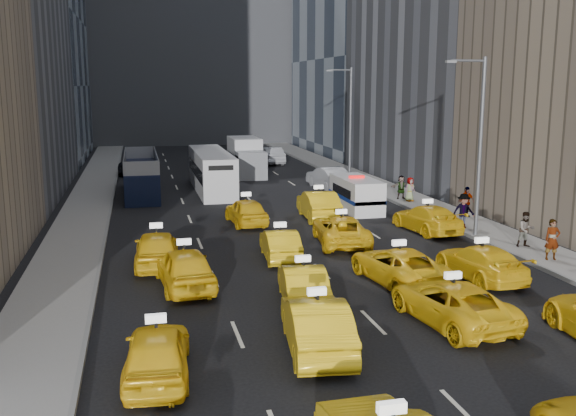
% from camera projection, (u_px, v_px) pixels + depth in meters
% --- Properties ---
extents(ground, '(160.00, 160.00, 0.00)m').
position_uv_depth(ground, '(397.00, 346.00, 19.12)').
color(ground, black).
rests_on(ground, ground).
extents(sidewalk_west, '(3.00, 90.00, 0.15)m').
position_uv_depth(sidewalk_west, '(88.00, 206.00, 40.63)').
color(sidewalk_west, gray).
rests_on(sidewalk_west, ground).
extents(sidewalk_east, '(3.00, 90.00, 0.15)m').
position_uv_depth(sidewalk_east, '(397.00, 194.00, 45.37)').
color(sidewalk_east, gray).
rests_on(sidewalk_east, ground).
extents(curb_west, '(0.15, 90.00, 0.18)m').
position_uv_depth(curb_west, '(111.00, 205.00, 40.95)').
color(curb_west, slate).
rests_on(curb_west, ground).
extents(curb_east, '(0.15, 90.00, 0.18)m').
position_uv_depth(curb_east, '(378.00, 194.00, 45.04)').
color(curb_east, slate).
rests_on(curb_east, ground).
extents(streetlight_near, '(2.15, 0.22, 9.00)m').
position_uv_depth(streetlight_near, '(478.00, 141.00, 31.73)').
color(streetlight_near, '#595B60').
rests_on(streetlight_near, ground).
extents(streetlight_far, '(2.15, 0.22, 9.00)m').
position_uv_depth(streetlight_far, '(349.00, 120.00, 50.84)').
color(streetlight_far, '#595B60').
rests_on(streetlight_far, ground).
extents(taxi_4, '(2.03, 4.33, 1.43)m').
position_uv_depth(taxi_4, '(157.00, 352.00, 16.93)').
color(taxi_4, yellow).
rests_on(taxi_4, ground).
extents(taxi_5, '(2.25, 4.96, 1.58)m').
position_uv_depth(taxi_5, '(316.00, 324.00, 18.69)').
color(taxi_5, yellow).
rests_on(taxi_5, ground).
extents(taxi_6, '(2.94, 5.27, 1.39)m').
position_uv_depth(taxi_6, '(452.00, 302.00, 20.86)').
color(taxi_6, yellow).
rests_on(taxi_6, ground).
extents(taxi_8, '(2.31, 4.84, 1.60)m').
position_uv_depth(taxi_8, '(185.00, 268.00, 24.45)').
color(taxi_8, yellow).
rests_on(taxi_8, ground).
extents(taxi_9, '(2.02, 4.40, 1.40)m').
position_uv_depth(taxi_9, '(303.00, 283.00, 22.83)').
color(taxi_9, yellow).
rests_on(taxi_9, ground).
extents(taxi_10, '(2.91, 5.23, 1.38)m').
position_uv_depth(taxi_10, '(398.00, 265.00, 25.17)').
color(taxi_10, yellow).
rests_on(taxi_10, ground).
extents(taxi_11, '(2.20, 4.83, 1.37)m').
position_uv_depth(taxi_11, '(480.00, 262.00, 25.64)').
color(taxi_11, yellow).
rests_on(taxi_11, ground).
extents(taxi_12, '(2.05, 4.69, 1.57)m').
position_uv_depth(taxi_12, '(157.00, 248.00, 27.38)').
color(taxi_12, yellow).
rests_on(taxi_12, ground).
extents(taxi_13, '(1.72, 4.19, 1.35)m').
position_uv_depth(taxi_13, '(280.00, 244.00, 28.55)').
color(taxi_13, yellow).
rests_on(taxi_13, ground).
extents(taxi_14, '(2.97, 5.28, 1.39)m').
position_uv_depth(taxi_14, '(341.00, 230.00, 31.26)').
color(taxi_14, yellow).
rests_on(taxi_14, ground).
extents(taxi_15, '(2.49, 5.09, 1.43)m').
position_uv_depth(taxi_15, '(427.00, 218.00, 33.87)').
color(taxi_15, yellow).
rests_on(taxi_15, ground).
extents(taxi_16, '(2.05, 4.47, 1.49)m').
position_uv_depth(taxi_16, '(246.00, 211.00, 35.67)').
color(taxi_16, yellow).
rests_on(taxi_16, ground).
extents(taxi_17, '(2.07, 5.10, 1.64)m').
position_uv_depth(taxi_17, '(318.00, 205.00, 37.16)').
color(taxi_17, yellow).
rests_on(taxi_17, ground).
extents(nypd_van, '(2.55, 5.26, 2.17)m').
position_uv_depth(nypd_van, '(356.00, 195.00, 39.60)').
color(nypd_van, silver).
rests_on(nypd_van, ground).
extents(double_decker, '(2.43, 10.01, 2.90)m').
position_uv_depth(double_decker, '(141.00, 175.00, 45.18)').
color(double_decker, black).
rests_on(double_decker, ground).
extents(city_bus, '(2.80, 11.28, 2.89)m').
position_uv_depth(city_bus, '(211.00, 171.00, 46.95)').
color(city_bus, silver).
rests_on(city_bus, ground).
extents(box_truck, '(2.53, 6.99, 3.17)m').
position_uv_depth(box_truck, '(246.00, 157.00, 55.00)').
color(box_truck, silver).
rests_on(box_truck, ground).
extents(misc_car_0, '(2.30, 5.12, 1.63)m').
position_uv_depth(misc_car_0, '(328.00, 177.00, 48.18)').
color(misc_car_0, '#B0B3B8').
rests_on(misc_car_0, ground).
extents(misc_car_1, '(3.50, 6.23, 1.64)m').
position_uv_depth(misc_car_1, '(138.00, 164.00, 56.23)').
color(misc_car_1, black).
rests_on(misc_car_1, ground).
extents(misc_car_2, '(2.19, 5.33, 1.54)m').
position_uv_depth(misc_car_2, '(234.00, 157.00, 62.55)').
color(misc_car_2, gray).
rests_on(misc_car_2, ground).
extents(misc_car_3, '(1.93, 4.20, 1.40)m').
position_uv_depth(misc_car_3, '(200.00, 160.00, 60.32)').
color(misc_car_3, black).
rests_on(misc_car_3, ground).
extents(misc_car_4, '(1.98, 5.11, 1.66)m').
position_uv_depth(misc_car_4, '(271.00, 155.00, 63.00)').
color(misc_car_4, '#A7AAAF').
rests_on(misc_car_4, ground).
extents(pedestrian_0, '(0.74, 0.57, 1.80)m').
position_uv_depth(pedestrian_0, '(552.00, 240.00, 27.83)').
color(pedestrian_0, gray).
rests_on(pedestrian_0, sidewalk_east).
extents(pedestrian_1, '(0.86, 0.55, 1.67)m').
position_uv_depth(pedestrian_1, '(526.00, 229.00, 30.06)').
color(pedestrian_1, gray).
rests_on(pedestrian_1, sidewalk_east).
extents(pedestrian_2, '(1.27, 0.69, 1.86)m').
position_uv_depth(pedestrian_2, '(463.00, 211.00, 34.01)').
color(pedestrian_2, gray).
rests_on(pedestrian_2, sidewalk_east).
extents(pedestrian_3, '(1.06, 0.53, 1.76)m').
position_uv_depth(pedestrian_3, '(466.00, 202.00, 36.93)').
color(pedestrian_3, gray).
rests_on(pedestrian_3, sidewalk_east).
extents(pedestrian_4, '(0.86, 0.62, 1.58)m').
position_uv_depth(pedestrian_4, '(410.00, 189.00, 41.96)').
color(pedestrian_4, gray).
rests_on(pedestrian_4, sidewalk_east).
extents(pedestrian_5, '(1.50, 0.64, 1.57)m').
position_uv_depth(pedestrian_5, '(401.00, 187.00, 42.85)').
color(pedestrian_5, gray).
rests_on(pedestrian_5, sidewalk_east).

